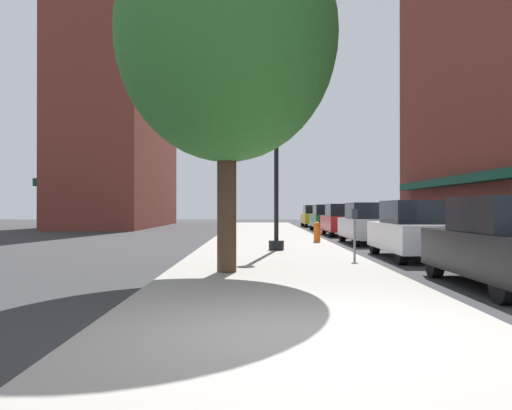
{
  "coord_description": "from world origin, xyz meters",
  "views": [
    {
      "loc": [
        -0.5,
        -5.89,
        1.45
      ],
      "look_at": [
        -0.53,
        14.63,
        1.56
      ],
      "focal_mm": 38.74,
      "sensor_mm": 36.0,
      "label": 1
    }
  ],
  "objects_px": {
    "fire_hydrant": "(318,232)",
    "car_red": "(343,220)",
    "tree_near": "(227,35)",
    "car_black": "(509,244)",
    "car_silver": "(369,224)",
    "car_green": "(327,218)",
    "lamppost": "(277,152)",
    "car_yellow": "(315,216)",
    "car_white": "(415,231)",
    "parking_meter_near": "(355,227)"
  },
  "relations": [
    {
      "from": "fire_hydrant",
      "to": "car_red",
      "type": "xyz_separation_m",
      "value": [
        2.13,
        7.26,
        0.29
      ]
    },
    {
      "from": "fire_hydrant",
      "to": "car_red",
      "type": "bearing_deg",
      "value": 73.67
    },
    {
      "from": "tree_near",
      "to": "car_red",
      "type": "relative_size",
      "value": 1.77
    },
    {
      "from": "fire_hydrant",
      "to": "car_black",
      "type": "height_order",
      "value": "car_black"
    },
    {
      "from": "car_silver",
      "to": "car_green",
      "type": "height_order",
      "value": "same"
    },
    {
      "from": "fire_hydrant",
      "to": "car_green",
      "type": "bearing_deg",
      "value": 81.21
    },
    {
      "from": "lamppost",
      "to": "car_black",
      "type": "xyz_separation_m",
      "value": [
        3.86,
        -7.54,
        -2.39
      ]
    },
    {
      "from": "car_red",
      "to": "car_green",
      "type": "relative_size",
      "value": 1.0
    },
    {
      "from": "car_green",
      "to": "car_red",
      "type": "bearing_deg",
      "value": -89.96
    },
    {
      "from": "car_yellow",
      "to": "car_green",
      "type": "bearing_deg",
      "value": -90.6
    },
    {
      "from": "lamppost",
      "to": "car_red",
      "type": "relative_size",
      "value": 1.37
    },
    {
      "from": "car_silver",
      "to": "lamppost",
      "type": "bearing_deg",
      "value": -129.83
    },
    {
      "from": "car_green",
      "to": "car_white",
      "type": "bearing_deg",
      "value": -89.96
    },
    {
      "from": "fire_hydrant",
      "to": "car_green",
      "type": "height_order",
      "value": "car_green"
    },
    {
      "from": "lamppost",
      "to": "car_silver",
      "type": "distance_m",
      "value": 6.56
    },
    {
      "from": "tree_near",
      "to": "car_silver",
      "type": "height_order",
      "value": "tree_near"
    },
    {
      "from": "car_green",
      "to": "car_silver",
      "type": "bearing_deg",
      "value": -89.96
    },
    {
      "from": "fire_hydrant",
      "to": "car_white",
      "type": "bearing_deg",
      "value": -69.77
    },
    {
      "from": "fire_hydrant",
      "to": "tree_near",
      "type": "distance_m",
      "value": 11.36
    },
    {
      "from": "lamppost",
      "to": "tree_near",
      "type": "xyz_separation_m",
      "value": [
        -1.25,
        -5.94,
        1.85
      ]
    },
    {
      "from": "car_black",
      "to": "car_silver",
      "type": "xyz_separation_m",
      "value": [
        0.0,
        12.27,
        0.0
      ]
    },
    {
      "from": "fire_hydrant",
      "to": "car_green",
      "type": "distance_m",
      "value": 13.93
    },
    {
      "from": "parking_meter_near",
      "to": "car_black",
      "type": "relative_size",
      "value": 0.3
    },
    {
      "from": "car_red",
      "to": "car_yellow",
      "type": "bearing_deg",
      "value": 88.21
    },
    {
      "from": "car_black",
      "to": "car_red",
      "type": "height_order",
      "value": "same"
    },
    {
      "from": "car_yellow",
      "to": "car_white",
      "type": "bearing_deg",
      "value": -90.6
    },
    {
      "from": "car_green",
      "to": "car_yellow",
      "type": "xyz_separation_m",
      "value": [
        0.0,
        7.35,
        0.0
      ]
    },
    {
      "from": "lamppost",
      "to": "car_silver",
      "type": "bearing_deg",
      "value": 50.74
    },
    {
      "from": "car_red",
      "to": "tree_near",
      "type": "bearing_deg",
      "value": -108.3
    },
    {
      "from": "fire_hydrant",
      "to": "lamppost",
      "type": "bearing_deg",
      "value": -113.25
    },
    {
      "from": "car_silver",
      "to": "car_green",
      "type": "relative_size",
      "value": 1.0
    },
    {
      "from": "car_black",
      "to": "car_red",
      "type": "bearing_deg",
      "value": 89.22
    },
    {
      "from": "car_yellow",
      "to": "fire_hydrant",
      "type": "bearing_deg",
      "value": -96.36
    },
    {
      "from": "car_silver",
      "to": "car_yellow",
      "type": "height_order",
      "value": "same"
    },
    {
      "from": "tree_near",
      "to": "car_red",
      "type": "xyz_separation_m",
      "value": [
        5.11,
        17.25,
        -4.24
      ]
    },
    {
      "from": "car_white",
      "to": "car_green",
      "type": "height_order",
      "value": "same"
    },
    {
      "from": "car_green",
      "to": "car_black",
      "type": "bearing_deg",
      "value": -89.96
    },
    {
      "from": "car_green",
      "to": "car_yellow",
      "type": "distance_m",
      "value": 7.35
    },
    {
      "from": "parking_meter_near",
      "to": "tree_near",
      "type": "distance_m",
      "value": 5.9
    },
    {
      "from": "car_red",
      "to": "car_yellow",
      "type": "xyz_separation_m",
      "value": [
        0.0,
        13.85,
        0.0
      ]
    },
    {
      "from": "parking_meter_near",
      "to": "car_yellow",
      "type": "relative_size",
      "value": 0.3
    },
    {
      "from": "lamppost",
      "to": "car_green",
      "type": "height_order",
      "value": "lamppost"
    },
    {
      "from": "car_white",
      "to": "car_yellow",
      "type": "distance_m",
      "value": 26.88
    },
    {
      "from": "fire_hydrant",
      "to": "car_red",
      "type": "relative_size",
      "value": 0.18
    },
    {
      "from": "lamppost",
      "to": "car_red",
      "type": "distance_m",
      "value": 12.18
    },
    {
      "from": "car_black",
      "to": "car_green",
      "type": "bearing_deg",
      "value": 89.22
    },
    {
      "from": "tree_near",
      "to": "car_silver",
      "type": "relative_size",
      "value": 1.77
    },
    {
      "from": "car_yellow",
      "to": "parking_meter_near",
      "type": "bearing_deg",
      "value": -94.55
    },
    {
      "from": "parking_meter_near",
      "to": "car_green",
      "type": "distance_m",
      "value": 21.01
    },
    {
      "from": "lamppost",
      "to": "car_black",
      "type": "distance_m",
      "value": 8.8
    }
  ]
}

